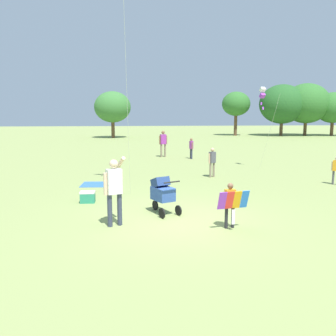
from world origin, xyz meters
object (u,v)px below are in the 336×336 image
Objects in this scene: child_with_butterfly_kite at (231,202)px; cooler_box at (88,197)px; person_sitting_far at (191,147)px; person_couple_left at (336,168)px; person_adult_flyer at (114,186)px; stroller at (162,192)px; person_red_shirt at (163,142)px; person_kid_running at (212,160)px; kite_orange_delta at (263,93)px; picnic_blanket at (100,184)px.

child_with_butterfly_kite reaches higher than cooler_box.
person_couple_left is (4.35, -8.07, -0.07)m from person_sitting_far.
stroller is (1.25, 0.99, -0.39)m from person_adult_flyer.
child_with_butterfly_kite is 13.91m from person_red_shirt.
person_sitting_far reaches higher than person_couple_left.
person_kid_running is at bearing 39.99° from cooler_box.
kite_orange_delta is (5.39, 7.60, 3.02)m from stroller.
person_kid_running is at bearing 81.68° from child_with_butterfly_kite.
cooler_box is at bearing 142.60° from child_with_butterfly_kite.
cooler_box is at bearing -140.01° from person_kid_running.
cooler_box is (-9.11, -1.96, -0.47)m from person_couple_left.
person_couple_left is (6.90, 3.37, 0.04)m from stroller.
stroller is 0.68× the size of person_red_shirt.
person_red_shirt is (2.22, 13.44, -0.04)m from person_adult_flyer.
kite_orange_delta is at bearing -47.67° from person_red_shirt.
person_kid_running reaches higher than cooler_box.
picnic_blanket is (-3.06, -8.26, -0.94)m from person_red_shirt.
person_couple_left reaches higher than stroller.
person_couple_left is at bearing -5.18° from picnic_blanket.
child_with_butterfly_kite is at bearing -43.54° from stroller.
person_adult_flyer is 9.25m from person_couple_left.
kite_orange_delta is at bearing 52.31° from person_adult_flyer.
picnic_blanket is (-0.84, 5.18, -0.98)m from person_adult_flyer.
child_with_butterfly_kite is 0.88× the size of person_kid_running.
person_couple_left is at bearing -24.62° from person_kid_running.
kite_orange_delta reaches higher than person_sitting_far.
picnic_blanket is (-7.48, -3.41, -3.62)m from kite_orange_delta.
person_sitting_far is at bearing 118.33° from person_couple_left.
stroller is 11.72m from person_sitting_far.
stroller is at bearing -153.97° from person_couple_left.
person_kid_running is (2.52, 5.38, 0.14)m from stroller.
person_adult_flyer reaches higher than person_kid_running.
person_couple_left is at bearing 26.03° from stroller.
stroller is at bearing 38.46° from person_adult_flyer.
person_couple_left is at bearing -70.29° from kite_orange_delta.
person_sitting_far is 2.72× the size of cooler_box.
person_adult_flyer reaches higher than person_couple_left.
child_with_butterfly_kite is 6.90m from person_kid_running.
person_sitting_far is (-2.84, 3.84, -2.91)m from kite_orange_delta.
person_adult_flyer is 11.17m from kite_orange_delta.
person_kid_running is at bearing -142.22° from kite_orange_delta.
child_with_butterfly_kite is 12.93m from person_sitting_far.
person_kid_running is at bearing 155.38° from person_couple_left.
child_with_butterfly_kite is 2.47× the size of cooler_box.
stroller is at bearing -115.13° from person_kid_running.
stroller reaches higher than picnic_blanket.
person_kid_running is 0.89× the size of picnic_blanket.
person_sitting_far reaches higher than stroller.
cooler_box is (-7.60, -6.19, -3.45)m from kite_orange_delta.
person_red_shirt is at bearing 80.64° from person_adult_flyer.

